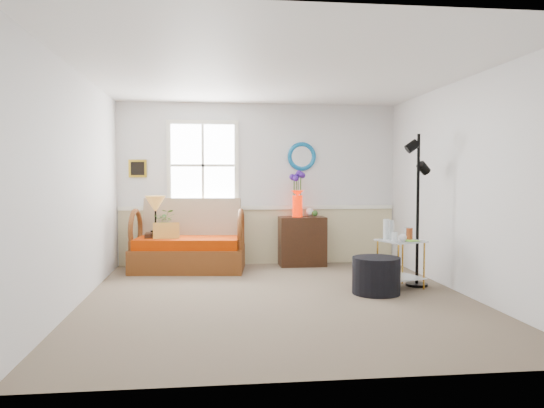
{
  "coord_description": "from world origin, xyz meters",
  "views": [
    {
      "loc": [
        -0.79,
        -6.06,
        1.43
      ],
      "look_at": [
        -0.02,
        0.54,
        1.08
      ],
      "focal_mm": 35.0,
      "sensor_mm": 36.0,
      "label": 1
    }
  ],
  "objects": [
    {
      "name": "ottoman",
      "position": [
        1.21,
        0.12,
        0.22
      ],
      "size": [
        0.75,
        0.75,
        0.45
      ],
      "primitive_type": "cylinder",
      "rotation": [
        0.0,
        0.0,
        -0.38
      ],
      "color": "black",
      "rests_on": "floor"
    },
    {
      "name": "cabinet",
      "position": [
        0.67,
        2.26,
        0.39
      ],
      "size": [
        0.73,
        0.47,
        0.78
      ],
      "primitive_type": null,
      "rotation": [
        0.0,
        0.0,
        -0.0
      ],
      "color": "#32180D",
      "rests_on": "floor"
    },
    {
      "name": "floor",
      "position": [
        0.0,
        0.0,
        0.0
      ],
      "size": [
        4.5,
        5.0,
        0.01
      ],
      "primitive_type": "cube",
      "color": "brown",
      "rests_on": "ground"
    },
    {
      "name": "lamp_stand",
      "position": [
        -1.6,
        2.04,
        0.29
      ],
      "size": [
        0.34,
        0.34,
        0.57
      ],
      "primitive_type": null,
      "rotation": [
        0.0,
        0.0,
        0.06
      ],
      "color": "#32180D",
      "rests_on": "floor"
    },
    {
      "name": "wainscot",
      "position": [
        0.0,
        2.48,
        0.45
      ],
      "size": [
        4.46,
        0.02,
        0.9
      ],
      "primitive_type": "cube",
      "color": "#C6B989",
      "rests_on": "walls"
    },
    {
      "name": "potted_plant",
      "position": [
        -1.48,
        2.07,
        0.71
      ],
      "size": [
        0.32,
        0.36,
        0.28
      ],
      "primitive_type": "imported",
      "rotation": [
        0.0,
        0.0,
        0.0
      ],
      "color": "#346024",
      "rests_on": "lamp_stand"
    },
    {
      "name": "flower_vase",
      "position": [
        0.6,
        2.26,
        1.14
      ],
      "size": [
        0.22,
        0.22,
        0.71
      ],
      "primitive_type": null,
      "rotation": [
        0.0,
        0.0,
        0.05
      ],
      "color": "red",
      "rests_on": "cabinet"
    },
    {
      "name": "throw_pillow",
      "position": [
        -1.44,
        1.87,
        0.55
      ],
      "size": [
        0.39,
        0.12,
        0.39
      ],
      "primitive_type": null,
      "rotation": [
        0.0,
        0.0,
        0.07
      ],
      "color": "orange",
      "rests_on": "loveseat"
    },
    {
      "name": "chair_rail",
      "position": [
        0.0,
        2.47,
        0.92
      ],
      "size": [
        4.46,
        0.04,
        0.06
      ],
      "primitive_type": "cube",
      "color": "white",
      "rests_on": "walls"
    },
    {
      "name": "loveseat",
      "position": [
        -1.12,
        2.0,
        0.54
      ],
      "size": [
        1.76,
        1.13,
        1.08
      ],
      "primitive_type": null,
      "rotation": [
        0.0,
        0.0,
        -0.12
      ],
      "color": "brown",
      "rests_on": "floor"
    },
    {
      "name": "mirror",
      "position": [
        0.7,
        2.48,
        1.75
      ],
      "size": [
        0.47,
        0.07,
        0.47
      ],
      "primitive_type": "torus",
      "rotation": [
        1.57,
        0.0,
        0.0
      ],
      "color": "#1981BE",
      "rests_on": "walls"
    },
    {
      "name": "window",
      "position": [
        -0.9,
        2.47,
        1.6
      ],
      "size": [
        1.14,
        0.06,
        1.44
      ],
      "primitive_type": null,
      "color": "white",
      "rests_on": "walls"
    },
    {
      "name": "tabletop_items",
      "position": [
        1.61,
        0.42,
        0.75
      ],
      "size": [
        0.54,
        0.54,
        0.26
      ],
      "primitive_type": null,
      "rotation": [
        0.0,
        0.0,
        0.3
      ],
      "color": "silver",
      "rests_on": "side_table"
    },
    {
      "name": "table_lamp",
      "position": [
        -1.61,
        2.02,
        0.85
      ],
      "size": [
        0.4,
        0.4,
        0.56
      ],
      "primitive_type": null,
      "rotation": [
        0.0,
        0.0,
        0.37
      ],
      "color": "#AC762F",
      "rests_on": "lamp_stand"
    },
    {
      "name": "picture",
      "position": [
        -1.92,
        2.48,
        1.55
      ],
      "size": [
        0.28,
        0.03,
        0.28
      ],
      "primitive_type": "cube",
      "color": "#AB861F",
      "rests_on": "walls"
    },
    {
      "name": "floor_lamp",
      "position": [
        1.88,
        0.51,
        0.99
      ],
      "size": [
        0.3,
        0.3,
        1.97
      ],
      "primitive_type": null,
      "rotation": [
        0.0,
        0.0,
        -0.04
      ],
      "color": "black",
      "rests_on": "floor"
    },
    {
      "name": "side_table",
      "position": [
        1.62,
        0.41,
        0.31
      ],
      "size": [
        0.62,
        0.62,
        0.62
      ],
      "primitive_type": null,
      "rotation": [
        0.0,
        0.0,
        0.34
      ],
      "color": "#C08925",
      "rests_on": "floor"
    },
    {
      "name": "ceiling",
      "position": [
        0.0,
        0.0,
        2.6
      ],
      "size": [
        4.5,
        5.0,
        0.01
      ],
      "primitive_type": "cube",
      "color": "white",
      "rests_on": "walls"
    },
    {
      "name": "walls",
      "position": [
        0.0,
        0.0,
        1.3
      ],
      "size": [
        4.51,
        5.01,
        2.6
      ],
      "color": "silver",
      "rests_on": "floor"
    }
  ]
}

